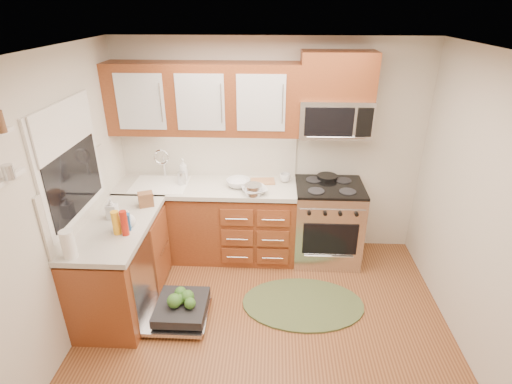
# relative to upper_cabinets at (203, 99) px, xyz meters

# --- Properties ---
(floor) EXTENTS (3.50, 3.50, 0.00)m
(floor) POSITION_rel_upper_cabinets_xyz_m (0.73, -1.57, -1.88)
(floor) COLOR brown
(floor) RESTS_ON ground
(ceiling) EXTENTS (3.50, 3.50, 0.00)m
(ceiling) POSITION_rel_upper_cabinets_xyz_m (0.73, -1.57, 0.62)
(ceiling) COLOR white
(ceiling) RESTS_ON ground
(wall_back) EXTENTS (3.50, 0.04, 2.50)m
(wall_back) POSITION_rel_upper_cabinets_xyz_m (0.73, 0.18, -0.62)
(wall_back) COLOR beige
(wall_back) RESTS_ON ground
(wall_left) EXTENTS (0.04, 3.50, 2.50)m
(wall_left) POSITION_rel_upper_cabinets_xyz_m (-1.02, -1.57, -0.62)
(wall_left) COLOR beige
(wall_left) RESTS_ON ground
(wall_right) EXTENTS (0.04, 3.50, 2.50)m
(wall_right) POSITION_rel_upper_cabinets_xyz_m (2.48, -1.57, -0.62)
(wall_right) COLOR beige
(wall_right) RESTS_ON ground
(base_cabinet_back) EXTENTS (2.05, 0.60, 0.85)m
(base_cabinet_back) POSITION_rel_upper_cabinets_xyz_m (0.00, -0.12, -1.45)
(base_cabinet_back) COLOR maroon
(base_cabinet_back) RESTS_ON ground
(base_cabinet_left) EXTENTS (0.60, 1.25, 0.85)m
(base_cabinet_left) POSITION_rel_upper_cabinets_xyz_m (-0.72, -1.05, -1.45)
(base_cabinet_left) COLOR maroon
(base_cabinet_left) RESTS_ON ground
(countertop_back) EXTENTS (2.07, 0.64, 0.05)m
(countertop_back) POSITION_rel_upper_cabinets_xyz_m (0.00, -0.14, -0.97)
(countertop_back) COLOR beige
(countertop_back) RESTS_ON base_cabinet_back
(countertop_left) EXTENTS (0.64, 1.27, 0.05)m
(countertop_left) POSITION_rel_upper_cabinets_xyz_m (-0.71, -1.05, -0.97)
(countertop_left) COLOR beige
(countertop_left) RESTS_ON base_cabinet_left
(backsplash_back) EXTENTS (2.05, 0.02, 0.57)m
(backsplash_back) POSITION_rel_upper_cabinets_xyz_m (0.00, 0.16, -0.67)
(backsplash_back) COLOR beige
(backsplash_back) RESTS_ON ground
(backsplash_left) EXTENTS (0.02, 1.25, 0.57)m
(backsplash_left) POSITION_rel_upper_cabinets_xyz_m (-1.01, -1.05, -0.67)
(backsplash_left) COLOR beige
(backsplash_left) RESTS_ON ground
(upper_cabinets) EXTENTS (2.05, 0.35, 0.75)m
(upper_cabinets) POSITION_rel_upper_cabinets_xyz_m (0.00, 0.00, 0.00)
(upper_cabinets) COLOR maroon
(upper_cabinets) RESTS_ON ground
(cabinet_over_mw) EXTENTS (0.76, 0.35, 0.47)m
(cabinet_over_mw) POSITION_rel_upper_cabinets_xyz_m (1.41, 0.00, 0.26)
(cabinet_over_mw) COLOR maroon
(cabinet_over_mw) RESTS_ON ground
(range) EXTENTS (0.76, 0.64, 0.95)m
(range) POSITION_rel_upper_cabinets_xyz_m (1.41, -0.15, -1.40)
(range) COLOR silver
(range) RESTS_ON ground
(microwave) EXTENTS (0.76, 0.38, 0.40)m
(microwave) POSITION_rel_upper_cabinets_xyz_m (1.41, -0.02, -0.18)
(microwave) COLOR silver
(microwave) RESTS_ON ground
(sink) EXTENTS (0.62, 0.50, 0.26)m
(sink) POSITION_rel_upper_cabinets_xyz_m (-0.52, -0.16, -1.07)
(sink) COLOR white
(sink) RESTS_ON ground
(dishwasher) EXTENTS (0.70, 0.60, 0.20)m
(dishwasher) POSITION_rel_upper_cabinets_xyz_m (-0.13, -1.27, -1.77)
(dishwasher) COLOR silver
(dishwasher) RESTS_ON ground
(window) EXTENTS (0.03, 1.05, 1.05)m
(window) POSITION_rel_upper_cabinets_xyz_m (-1.01, -1.07, -0.32)
(window) COLOR white
(window) RESTS_ON ground
(window_blind) EXTENTS (0.02, 0.96, 0.40)m
(window_blind) POSITION_rel_upper_cabinets_xyz_m (-0.98, -1.07, 0.00)
(window_blind) COLOR white
(window_blind) RESTS_ON ground
(shelf_lower) EXTENTS (0.04, 0.40, 0.03)m
(shelf_lower) POSITION_rel_upper_cabinets_xyz_m (-0.99, -1.92, -0.12)
(shelf_lower) COLOR white
(shelf_lower) RESTS_ON ground
(rug) EXTENTS (1.37, 1.02, 0.02)m
(rug) POSITION_rel_upper_cabinets_xyz_m (1.10, -1.02, -1.86)
(rug) COLOR #515E36
(rug) RESTS_ON ground
(skillet) EXTENTS (0.30, 0.30, 0.04)m
(skillet) POSITION_rel_upper_cabinets_xyz_m (1.39, 0.05, -0.90)
(skillet) COLOR black
(skillet) RESTS_ON range
(stock_pot) EXTENTS (0.24, 0.24, 0.11)m
(stock_pot) POSITION_rel_upper_cabinets_xyz_m (0.55, -0.35, -0.89)
(stock_pot) COLOR silver
(stock_pot) RESTS_ON countertop_back
(cutting_board) EXTENTS (0.29, 0.20, 0.02)m
(cutting_board) POSITION_rel_upper_cabinets_xyz_m (0.64, -0.02, -0.94)
(cutting_board) COLOR #A8764C
(cutting_board) RESTS_ON countertop_back
(canister) EXTENTS (0.11, 0.11, 0.15)m
(canister) POSITION_rel_upper_cabinets_xyz_m (-0.27, -0.13, -0.88)
(canister) COLOR silver
(canister) RESTS_ON countertop_back
(paper_towel_roll) EXTENTS (0.13, 0.13, 0.24)m
(paper_towel_roll) POSITION_rel_upper_cabinets_xyz_m (-0.88, -1.59, -0.83)
(paper_towel_roll) COLOR white
(paper_towel_roll) RESTS_ON countertop_left
(mustard_bottle) EXTENTS (0.07, 0.07, 0.22)m
(mustard_bottle) POSITION_rel_upper_cabinets_xyz_m (-0.63, -1.22, -0.84)
(mustard_bottle) COLOR #FCAF1C
(mustard_bottle) RESTS_ON countertop_left
(red_bottle) EXTENTS (0.07, 0.07, 0.24)m
(red_bottle) POSITION_rel_upper_cabinets_xyz_m (-0.54, -1.24, -0.83)
(red_bottle) COLOR #AB1E0E
(red_bottle) RESTS_ON countertop_left
(wooden_box) EXTENTS (0.18, 0.15, 0.15)m
(wooden_box) POSITION_rel_upper_cabinets_xyz_m (-0.52, -0.67, -0.88)
(wooden_box) COLOR brown
(wooden_box) RESTS_ON countertop_left
(blue_carton) EXTENTS (0.11, 0.08, 0.16)m
(blue_carton) POSITION_rel_upper_cabinets_xyz_m (-0.57, -1.15, -0.87)
(blue_carton) COLOR #235EA6
(blue_carton) RESTS_ON countertop_left
(bowl_a) EXTENTS (0.35, 0.35, 0.07)m
(bowl_a) POSITION_rel_upper_cabinets_xyz_m (0.56, -0.32, -0.92)
(bowl_a) COLOR #999999
(bowl_a) RESTS_ON countertop_back
(bowl_b) EXTENTS (0.29, 0.29, 0.08)m
(bowl_b) POSITION_rel_upper_cabinets_xyz_m (0.37, -0.16, -0.91)
(bowl_b) COLOR #999999
(bowl_b) RESTS_ON countertop_back
(cup) EXTENTS (0.14, 0.14, 0.10)m
(cup) POSITION_rel_upper_cabinets_xyz_m (0.90, -0.00, -0.90)
(cup) COLOR #999999
(cup) RESTS_ON countertop_back
(soap_bottle_a) EXTENTS (0.14, 0.14, 0.27)m
(soap_bottle_a) POSITION_rel_upper_cabinets_xyz_m (-0.27, -0.02, -0.82)
(soap_bottle_a) COLOR #999999
(soap_bottle_a) RESTS_ON countertop_back
(soap_bottle_b) EXTENTS (0.10, 0.10, 0.21)m
(soap_bottle_b) POSITION_rel_upper_cabinets_xyz_m (-0.77, -0.94, -0.84)
(soap_bottle_b) COLOR #999999
(soap_bottle_b) RESTS_ON countertop_left
(soap_bottle_c) EXTENTS (0.17, 0.17, 0.17)m
(soap_bottle_c) POSITION_rel_upper_cabinets_xyz_m (-0.56, -1.09, -0.87)
(soap_bottle_c) COLOR #999999
(soap_bottle_c) RESTS_ON countertop_left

